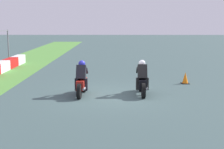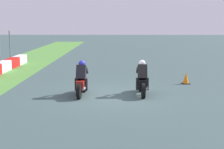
{
  "view_description": "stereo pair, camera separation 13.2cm",
  "coord_description": "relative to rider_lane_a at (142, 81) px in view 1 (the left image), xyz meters",
  "views": [
    {
      "loc": [
        -14.24,
        -0.2,
        3.22
      ],
      "look_at": [
        0.07,
        -0.05,
        0.9
      ],
      "focal_mm": 53.97,
      "sensor_mm": 36.0,
      "label": 1
    },
    {
      "loc": [
        -14.24,
        -0.33,
        3.22
      ],
      "look_at": [
        0.07,
        -0.05,
        0.9
      ],
      "focal_mm": 53.97,
      "sensor_mm": 36.0,
      "label": 2
    }
  ],
  "objects": [
    {
      "name": "ground_plane",
      "position": [
        -0.16,
        1.36,
        -0.62
      ],
      "size": [
        120.0,
        120.0,
        0.0
      ],
      "primitive_type": "plane",
      "color": "#3B5150"
    },
    {
      "name": "rider_lane_a",
      "position": [
        0.0,
        0.0,
        0.0
      ],
      "size": [
        2.04,
        0.54,
        1.51
      ],
      "rotation": [
        0.0,
        0.0,
        0.01
      ],
      "color": "black",
      "rests_on": "ground_plane"
    },
    {
      "name": "rider_lane_b",
      "position": [
        -0.18,
        2.61,
        0.0
      ],
      "size": [
        2.04,
        0.55,
        1.51
      ],
      "rotation": [
        0.0,
        0.0,
        -0.05
      ],
      "color": "black",
      "rests_on": "ground_plane"
    },
    {
      "name": "traffic_cone",
      "position": [
        2.58,
        -2.41,
        -0.35
      ],
      "size": [
        0.4,
        0.4,
        0.59
      ],
      "color": "black",
      "rests_on": "ground_plane"
    }
  ]
}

